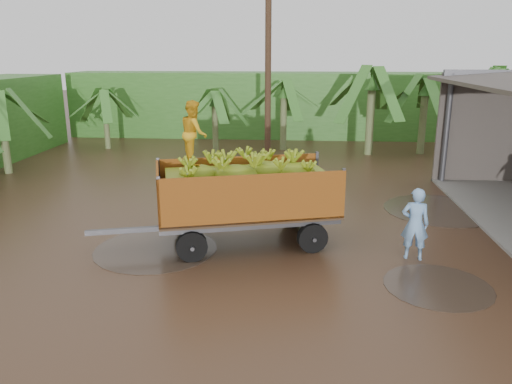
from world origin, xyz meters
TOP-DOWN VIEW (x-y plane):
  - ground at (0.00, 0.00)m, footprint 100.00×100.00m
  - hedge_north at (-2.00, 16.00)m, footprint 22.00×3.00m
  - banana_trailer at (-1.40, -0.97)m, footprint 6.19×3.24m
  - man_blue at (2.64, -1.67)m, footprint 0.68×0.50m
  - utility_pole at (-1.29, 6.81)m, footprint 1.20×0.24m
  - banana_plants at (-3.26, 6.38)m, footprint 24.33×20.17m

SIDE VIEW (x-z plane):
  - ground at x=0.00m, z-range 0.00..0.00m
  - man_blue at x=2.64m, z-range 0.00..1.73m
  - banana_trailer at x=-1.40m, z-range -0.46..3.14m
  - hedge_north at x=-2.00m, z-range 0.00..3.60m
  - banana_plants at x=-3.26m, z-range -0.25..3.94m
  - utility_pole at x=-1.29m, z-range 0.06..8.23m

